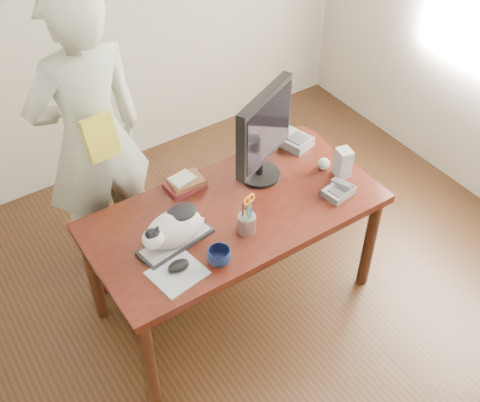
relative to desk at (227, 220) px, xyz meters
The scene contains 16 objects.
room 1.01m from the desk, 90.00° to the right, with size 4.50×4.50×4.50m.
desk is the anchor object (origin of this frame).
keyboard 0.44m from the desk, 162.69° to the right, with size 0.42×0.21×0.02m.
cat 0.49m from the desk, 162.68° to the right, with size 0.39×0.24×0.22m.
monitor 0.55m from the desk, 12.34° to the left, with size 0.47×0.32×0.56m.
pen_cup 0.33m from the desk, 98.66° to the right, with size 0.12×0.12×0.24m.
mousepad 0.58m from the desk, 147.96° to the right, with size 0.28×0.26×0.01m.
mouse 0.56m from the desk, 148.64° to the right, with size 0.12×0.09×0.04m.
coffee_mug 0.49m from the desk, 127.53° to the right, with size 0.12×0.12×0.09m, color #0D1434.
phone 0.64m from the desk, 28.32° to the right, with size 0.18×0.16×0.08m.
speaker 0.73m from the desk, 14.58° to the right, with size 0.09×0.10×0.17m.
baseball 0.65m from the desk, ahead, with size 0.07×0.07×0.07m.
book_stack 0.32m from the desk, 120.62° to the left, with size 0.21×0.16×0.08m.
calculator 0.67m from the desk, 18.43° to the left, with size 0.20×0.24×0.06m.
person 0.90m from the desk, 123.71° to the left, with size 0.68×0.45×1.86m, color silver.
held_book 0.83m from the desk, 131.48° to the left, with size 0.18×0.12×0.24m.
Camera 1 is at (-1.28, -1.37, 2.97)m, focal length 45.00 mm.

